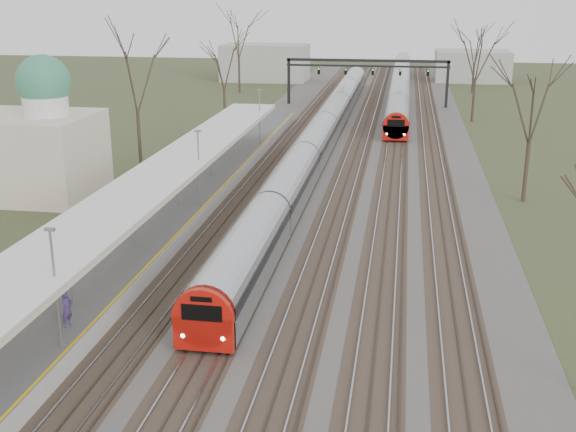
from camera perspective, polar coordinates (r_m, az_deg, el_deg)
track_bed at (r=66.68m, az=4.71°, el=4.80°), size 24.00×160.00×0.22m
platform at (r=51.46m, az=-7.30°, el=1.41°), size 3.50×69.00×1.00m
canopy at (r=46.43m, az=-9.02°, el=3.96°), size 4.10×50.00×3.11m
dome_building at (r=56.01m, az=-19.87°, el=5.22°), size 10.00×8.00×10.30m
signal_gantry at (r=95.50m, az=6.30°, el=11.52°), size 21.00×0.59×6.08m
tree_west_far at (r=62.36m, az=-11.99°, el=11.02°), size 5.50×5.50×11.33m
tree_east_far at (r=53.13m, az=18.81°, el=8.63°), size 5.00×5.00×10.30m
train_near at (r=72.38m, az=2.92°, el=6.98°), size 2.62×90.21×3.05m
train_far at (r=109.43m, az=8.88°, el=10.36°), size 2.62×75.21×3.05m
passenger at (r=31.79m, az=-17.08°, el=-7.04°), size 0.50×0.67×1.66m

